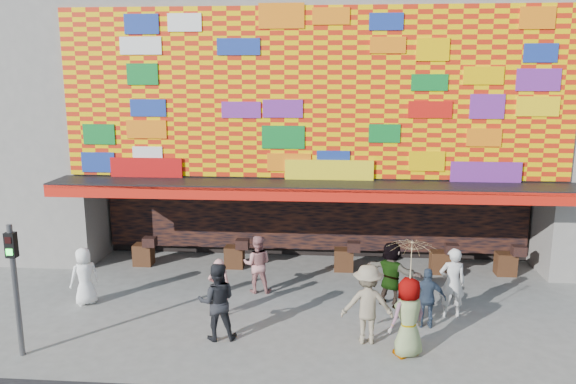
{
  "coord_description": "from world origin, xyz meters",
  "views": [
    {
      "loc": [
        0.6,
        -12.44,
        6.11
      ],
      "look_at": [
        -0.56,
        2.0,
        3.06
      ],
      "focal_mm": 35.0,
      "sensor_mm": 36.0,
      "label": 1
    }
  ],
  "objects_px": {
    "ped_h": "(452,283)",
    "ped_d": "(367,304)",
    "ped_e": "(428,298)",
    "ped_g": "(408,317)",
    "signal_left": "(14,276)",
    "ped_f": "(391,274)",
    "ped_b": "(219,287)",
    "parasol": "(411,262)",
    "ped_c": "(217,301)",
    "ped_i": "(257,264)",
    "ped_a": "(85,276)"
  },
  "relations": [
    {
      "from": "ped_h",
      "to": "ped_d",
      "type": "bearing_deg",
      "value": 33.18
    },
    {
      "from": "ped_e",
      "to": "ped_g",
      "type": "xyz_separation_m",
      "value": [
        -0.66,
        -1.49,
        0.15
      ]
    },
    {
      "from": "signal_left",
      "to": "ped_f",
      "type": "bearing_deg",
      "value": 22.27
    },
    {
      "from": "ped_b",
      "to": "ped_d",
      "type": "relative_size",
      "value": 0.82
    },
    {
      "from": "ped_e",
      "to": "ped_g",
      "type": "bearing_deg",
      "value": 70.72
    },
    {
      "from": "ped_b",
      "to": "parasol",
      "type": "xyz_separation_m",
      "value": [
        4.55,
        -1.75,
        1.41
      ]
    },
    {
      "from": "ped_e",
      "to": "ped_h",
      "type": "xyz_separation_m",
      "value": [
        0.71,
        0.66,
        0.16
      ]
    },
    {
      "from": "ped_c",
      "to": "ped_i",
      "type": "distance_m",
      "value": 3.01
    },
    {
      "from": "ped_i",
      "to": "parasol",
      "type": "bearing_deg",
      "value": 136.65
    },
    {
      "from": "ped_f",
      "to": "parasol",
      "type": "distance_m",
      "value": 3.07
    },
    {
      "from": "ped_h",
      "to": "ped_f",
      "type": "bearing_deg",
      "value": -25.15
    },
    {
      "from": "ped_g",
      "to": "parasol",
      "type": "height_order",
      "value": "parasol"
    },
    {
      "from": "ped_b",
      "to": "ped_d",
      "type": "distance_m",
      "value": 3.88
    },
    {
      "from": "ped_b",
      "to": "ped_h",
      "type": "height_order",
      "value": "ped_h"
    },
    {
      "from": "ped_a",
      "to": "ped_h",
      "type": "bearing_deg",
      "value": 137.27
    },
    {
      "from": "signal_left",
      "to": "ped_a",
      "type": "distance_m",
      "value": 3.06
    },
    {
      "from": "ped_b",
      "to": "ped_g",
      "type": "relative_size",
      "value": 0.85
    },
    {
      "from": "ped_c",
      "to": "ped_g",
      "type": "height_order",
      "value": "ped_c"
    },
    {
      "from": "ped_a",
      "to": "parasol",
      "type": "height_order",
      "value": "parasol"
    },
    {
      "from": "ped_e",
      "to": "ped_i",
      "type": "height_order",
      "value": "ped_i"
    },
    {
      "from": "ped_i",
      "to": "ped_c",
      "type": "bearing_deg",
      "value": 78.3
    },
    {
      "from": "ped_f",
      "to": "ped_h",
      "type": "height_order",
      "value": "ped_h"
    },
    {
      "from": "signal_left",
      "to": "ped_d",
      "type": "height_order",
      "value": "signal_left"
    },
    {
      "from": "signal_left",
      "to": "ped_a",
      "type": "height_order",
      "value": "signal_left"
    },
    {
      "from": "ped_h",
      "to": "ped_i",
      "type": "height_order",
      "value": "ped_h"
    },
    {
      "from": "ped_d",
      "to": "ped_h",
      "type": "height_order",
      "value": "ped_d"
    },
    {
      "from": "ped_e",
      "to": "ped_i",
      "type": "distance_m",
      "value": 4.86
    },
    {
      "from": "ped_b",
      "to": "ped_e",
      "type": "distance_m",
      "value": 5.22
    },
    {
      "from": "ped_e",
      "to": "ped_h",
      "type": "height_order",
      "value": "ped_h"
    },
    {
      "from": "ped_g",
      "to": "parasol",
      "type": "distance_m",
      "value": 1.28
    },
    {
      "from": "ped_i",
      "to": "parasol",
      "type": "relative_size",
      "value": 0.87
    },
    {
      "from": "ped_c",
      "to": "ped_g",
      "type": "distance_m",
      "value": 4.37
    },
    {
      "from": "ped_e",
      "to": "ped_g",
      "type": "distance_m",
      "value": 1.64
    },
    {
      "from": "ped_a",
      "to": "ped_i",
      "type": "height_order",
      "value": "ped_i"
    },
    {
      "from": "signal_left",
      "to": "ped_i",
      "type": "relative_size",
      "value": 1.8
    },
    {
      "from": "ped_e",
      "to": "ped_f",
      "type": "height_order",
      "value": "ped_f"
    },
    {
      "from": "ped_d",
      "to": "ped_g",
      "type": "relative_size",
      "value": 1.04
    },
    {
      "from": "ped_e",
      "to": "parasol",
      "type": "distance_m",
      "value": 2.17
    },
    {
      "from": "ped_a",
      "to": "ped_f",
      "type": "bearing_deg",
      "value": 141.58
    },
    {
      "from": "ped_b",
      "to": "signal_left",
      "type": "bearing_deg",
      "value": 20.16
    },
    {
      "from": "signal_left",
      "to": "ped_c",
      "type": "bearing_deg",
      "value": 15.32
    },
    {
      "from": "ped_g",
      "to": "ped_i",
      "type": "relative_size",
      "value": 1.08
    },
    {
      "from": "ped_e",
      "to": "ped_h",
      "type": "relative_size",
      "value": 0.82
    },
    {
      "from": "signal_left",
      "to": "ped_e",
      "type": "distance_m",
      "value": 9.48
    },
    {
      "from": "ped_g",
      "to": "ped_i",
      "type": "bearing_deg",
      "value": -72.46
    },
    {
      "from": "signal_left",
      "to": "parasol",
      "type": "distance_m",
      "value": 8.54
    },
    {
      "from": "ped_b",
      "to": "ped_i",
      "type": "distance_m",
      "value": 1.85
    },
    {
      "from": "ped_d",
      "to": "parasol",
      "type": "xyz_separation_m",
      "value": [
        0.85,
        -0.57,
        1.25
      ]
    },
    {
      "from": "ped_b",
      "to": "parasol",
      "type": "distance_m",
      "value": 5.07
    },
    {
      "from": "ped_g",
      "to": "ped_h",
      "type": "xyz_separation_m",
      "value": [
        1.38,
        2.15,
        0.01
      ]
    }
  ]
}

